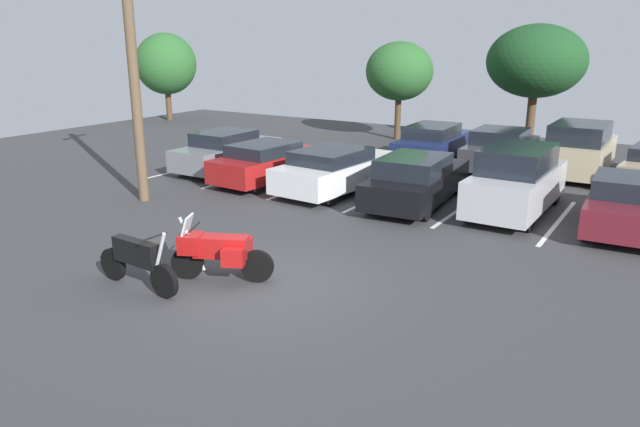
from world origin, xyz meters
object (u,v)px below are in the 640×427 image
(car_white, at_px, (337,169))
(car_far_champagne, at_px, (579,150))
(motorcycle_touring, at_px, (218,250))
(car_far_charcoal, at_px, (501,149))
(car_red, at_px, (269,162))
(car_silver, at_px, (517,181))
(motorcycle_second, at_px, (137,261))
(car_far_navy, at_px, (433,143))
(car_grey, at_px, (227,151))
(utility_pole, at_px, (132,54))
(car_black, at_px, (416,180))
(car_maroon, at_px, (628,203))

(car_white, xyz_separation_m, car_far_champagne, (6.19, 6.55, 0.22))
(motorcycle_touring, distance_m, car_far_charcoal, 13.94)
(car_red, distance_m, car_silver, 8.20)
(motorcycle_second, bearing_deg, car_far_charcoal, 79.26)
(car_far_navy, bearing_deg, car_grey, -136.85)
(car_far_champagne, bearing_deg, utility_pole, -134.71)
(car_silver, height_order, utility_pole, utility_pole)
(utility_pole, bearing_deg, car_far_champagne, 45.29)
(car_silver, height_order, car_far_champagne, car_far_champagne)
(motorcycle_touring, distance_m, car_grey, 10.69)
(motorcycle_touring, bearing_deg, car_far_navy, 93.70)
(car_far_charcoal, height_order, car_far_champagne, car_far_champagne)
(car_grey, relative_size, car_black, 0.90)
(motorcycle_second, distance_m, utility_pole, 7.87)
(motorcycle_second, relative_size, car_silver, 0.48)
(motorcycle_touring, bearing_deg, car_red, 119.98)
(car_far_navy, bearing_deg, car_red, -118.84)
(car_red, relative_size, car_maroon, 0.97)
(utility_pole, bearing_deg, car_far_charcoal, 52.44)
(motorcycle_touring, xyz_separation_m, motorcycle_second, (-1.05, -1.17, -0.07))
(motorcycle_touring, height_order, car_far_navy, car_far_navy)
(car_silver, distance_m, car_far_charcoal, 6.01)
(car_red, xyz_separation_m, car_far_champagne, (8.81, 6.72, 0.24))
(utility_pole, bearing_deg, car_red, 65.89)
(car_far_charcoal, distance_m, car_far_champagne, 2.72)
(car_far_charcoal, relative_size, utility_pole, 0.55)
(car_white, height_order, car_far_charcoal, car_far_charcoal)
(motorcycle_touring, bearing_deg, car_white, 102.62)
(motorcycle_touring, xyz_separation_m, car_far_navy, (-0.89, 13.78, 0.11))
(car_grey, bearing_deg, car_far_navy, 43.15)
(car_white, bearing_deg, utility_pole, -136.69)
(car_red, distance_m, car_far_navy, 7.15)
(car_red, height_order, utility_pole, utility_pole)
(car_white, height_order, car_far_champagne, car_far_champagne)
(car_red, distance_m, utility_pole, 5.68)
(motorcycle_touring, relative_size, car_black, 0.40)
(motorcycle_second, relative_size, car_far_navy, 0.45)
(car_silver, bearing_deg, car_grey, 179.68)
(car_grey, height_order, car_red, car_grey)
(car_grey, relative_size, utility_pole, 0.54)
(motorcycle_second, xyz_separation_m, car_maroon, (7.73, 9.37, 0.12))
(car_black, bearing_deg, car_silver, 11.43)
(car_grey, xyz_separation_m, car_maroon, (13.49, -0.03, -0.02))
(motorcycle_touring, distance_m, utility_pole, 7.98)
(motorcycle_second, bearing_deg, car_far_navy, 89.38)
(car_maroon, relative_size, car_far_charcoal, 1.00)
(utility_pole, bearing_deg, car_grey, 98.39)
(car_maroon, bearing_deg, car_far_champagne, 110.05)
(car_red, bearing_deg, motorcycle_second, -69.29)
(car_far_charcoal, bearing_deg, car_grey, -146.96)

